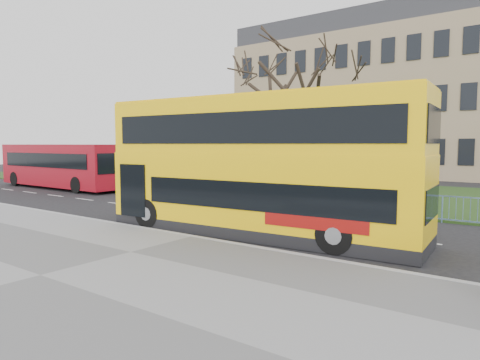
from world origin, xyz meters
name	(u,v)px	position (x,y,z in m)	size (l,w,h in m)	color
ground	(222,232)	(0.00, 0.00, 0.00)	(120.00, 120.00, 0.00)	black
pavement	(40,278)	(0.00, -6.75, 0.06)	(80.00, 10.50, 0.12)	slate
kerb	(193,238)	(0.00, -1.55, 0.07)	(80.00, 0.20, 0.14)	#97979A
grass_verge	(363,194)	(0.00, 14.30, 0.04)	(80.00, 15.40, 0.08)	#213814
guard_railing	(307,198)	(0.00, 6.60, 0.55)	(40.00, 0.12, 1.10)	#678AB8
bare_tree	(289,104)	(-3.00, 10.00, 5.43)	(7.49, 7.49, 10.70)	black
civic_building	(388,108)	(-5.00, 35.00, 7.00)	(30.00, 15.00, 14.00)	#917D5C
yellow_bus	(257,162)	(1.23, 0.39, 2.51)	(11.33, 3.41, 4.68)	yellow
red_bus	(61,165)	(-18.73, 5.24, 1.66)	(11.85, 2.85, 3.12)	maroon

